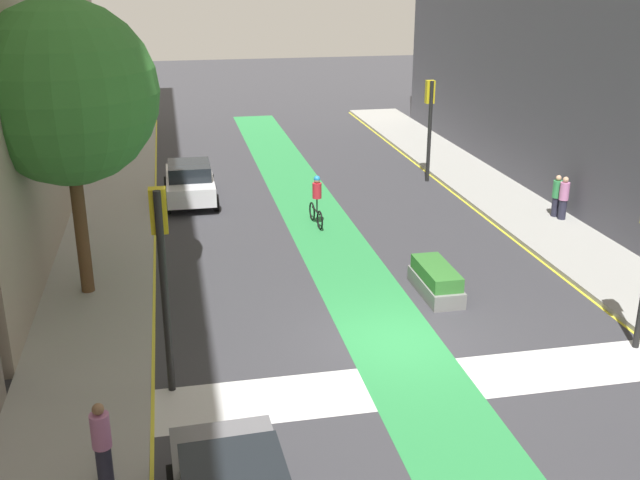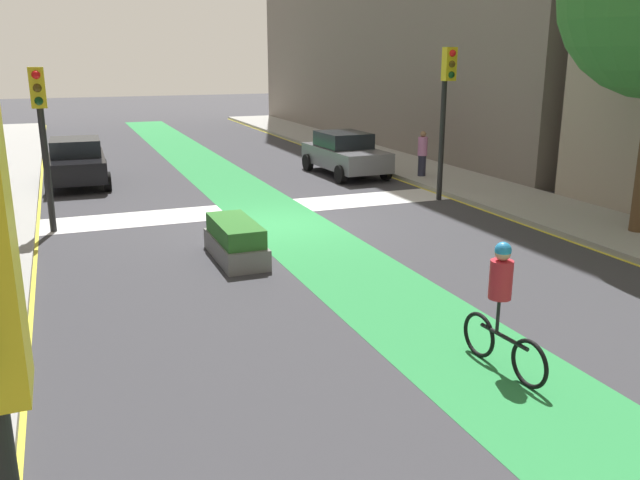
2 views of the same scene
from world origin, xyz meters
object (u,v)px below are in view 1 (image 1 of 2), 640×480
car_white_left_far (190,182)px  cyclist_in_lane (317,199)px  pedestrian_sidewalk_left_a (102,443)px  pedestrian_sidewalk_right_b (557,196)px  pedestrian_sidewalk_right_a (564,198)px  street_tree_near (65,94)px  traffic_signal_near_left (162,253)px  traffic_signal_far_right (430,111)px  median_planter (436,281)px

car_white_left_far → cyclist_in_lane: (4.29, -3.86, 0.17)m
pedestrian_sidewalk_left_a → pedestrian_sidewalk_right_b: bearing=39.0°
car_white_left_far → pedestrian_sidewalk_right_a: pedestrian_sidewalk_right_a is taller
pedestrian_sidewalk_right_a → pedestrian_sidewalk_right_b: 0.37m
car_white_left_far → cyclist_in_lane: cyclist_in_lane is taller
street_tree_near → car_white_left_far: bearing=69.5°
traffic_signal_near_left → traffic_signal_far_right: (11.07, 14.99, -0.18)m
pedestrian_sidewalk_right_b → median_planter: 8.45m
traffic_signal_near_left → pedestrian_sidewalk_left_a: 4.11m
traffic_signal_near_left → street_tree_near: 6.36m
traffic_signal_far_right → cyclist_in_lane: (-5.82, -4.92, -2.02)m
car_white_left_far → street_tree_near: (-3.18, -8.52, 4.86)m
traffic_signal_far_right → traffic_signal_near_left: bearing=-126.4°
traffic_signal_near_left → street_tree_near: bearing=112.3°
pedestrian_sidewalk_right_b → median_planter: bearing=-140.4°
traffic_signal_far_right → pedestrian_sidewalk_right_a: size_ratio=2.72×
median_planter → traffic_signal_near_left: bearing=-154.2°
traffic_signal_far_right → median_planter: traffic_signal_far_right is taller
traffic_signal_near_left → median_planter: traffic_signal_near_left is taller
pedestrian_sidewalk_right_a → median_planter: pedestrian_sidewalk_right_a is taller
traffic_signal_far_right → pedestrian_sidewalk_right_a: 7.32m
cyclist_in_lane → street_tree_near: street_tree_near is taller
cyclist_in_lane → street_tree_near: size_ratio=0.23×
traffic_signal_far_right → pedestrian_sidewalk_left_a: size_ratio=2.68×
traffic_signal_near_left → pedestrian_sidewalk_right_b: size_ratio=2.96×
pedestrian_sidewalk_left_a → pedestrian_sidewalk_right_a: bearing=38.0°
traffic_signal_far_right → pedestrian_sidewalk_right_a: traffic_signal_far_right is taller
car_white_left_far → street_tree_near: 10.31m
traffic_signal_far_right → pedestrian_sidewalk_left_a: 22.08m
traffic_signal_near_left → median_planter: (7.40, 3.57, -2.77)m
pedestrian_sidewalk_right_a → car_white_left_far: bearing=157.7°
pedestrian_sidewalk_left_a → median_planter: pedestrian_sidewalk_left_a is taller
pedestrian_sidewalk_right_b → cyclist_in_lane: bearing=172.6°
traffic_signal_far_right → car_white_left_far: bearing=-174.0°
cyclist_in_lane → pedestrian_sidewalk_left_a: bearing=-115.8°
traffic_signal_near_left → pedestrian_sidewalk_right_b: traffic_signal_near_left is taller
car_white_left_far → pedestrian_sidewalk_right_b: bearing=-21.1°
street_tree_near → median_planter: street_tree_near is taller
pedestrian_sidewalk_left_a → street_tree_near: size_ratio=0.20×
pedestrian_sidewalk_left_a → car_white_left_far: bearing=82.9°
cyclist_in_lane → median_planter: 6.87m
car_white_left_far → pedestrian_sidewalk_right_b: 13.86m
traffic_signal_near_left → car_white_left_far: bearing=86.0°
street_tree_near → median_planter: size_ratio=3.36×
car_white_left_far → pedestrian_sidewalk_right_b: (12.93, -4.98, 0.12)m
cyclist_in_lane → median_planter: cyclist_in_lane is taller
pedestrian_sidewalk_right_a → pedestrian_sidewalk_right_b: (-0.08, 0.36, -0.02)m
traffic_signal_near_left → car_white_left_far: 14.16m
pedestrian_sidewalk_left_a → street_tree_near: bearing=96.8°
cyclist_in_lane → pedestrian_sidewalk_left_a: (-6.44, -13.32, -0.01)m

